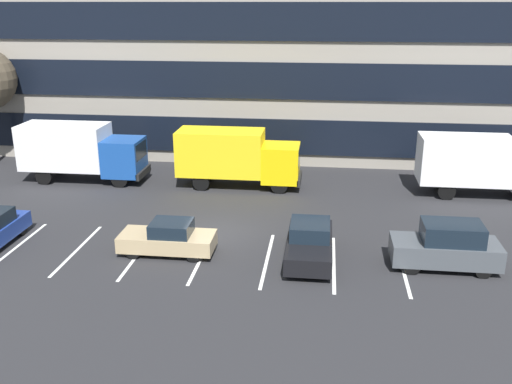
{
  "coord_description": "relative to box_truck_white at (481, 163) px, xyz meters",
  "views": [
    {
      "loc": [
        5.0,
        -24.51,
        10.4
      ],
      "look_at": [
        1.75,
        2.1,
        1.4
      ],
      "focal_mm": 40.07,
      "sensor_mm": 36.0,
      "label": 1
    }
  ],
  "objects": [
    {
      "name": "box_truck_blue",
      "position": [
        -23.19,
        -0.04,
        0.05
      ],
      "size": [
        7.41,
        2.45,
        3.44
      ],
      "color": "#194799",
      "rests_on": "ground_plane"
    },
    {
      "name": "suv_charcoal",
      "position": [
        -3.58,
        -9.7,
        -0.94
      ],
      "size": [
        4.3,
        1.82,
        1.95
      ],
      "color": "#474C51",
      "rests_on": "ground_plane"
    },
    {
      "name": "box_truck_yellow_all",
      "position": [
        -13.73,
        -0.06,
        -0.0
      ],
      "size": [
        7.18,
        2.38,
        3.33
      ],
      "color": "yellow",
      "rests_on": "ground_plane"
    },
    {
      "name": "sedan_black",
      "position": [
        -9.13,
        -9.59,
        -1.12
      ],
      "size": [
        1.87,
        4.47,
        1.6
      ],
      "color": "black",
      "rests_on": "ground_plane"
    },
    {
      "name": "ground_plane",
      "position": [
        -13.69,
        -7.22,
        -1.88
      ],
      "size": [
        120.0,
        120.0,
        0.0
      ],
      "primitive_type": "plane",
      "color": "#262628"
    },
    {
      "name": "box_truck_white",
      "position": [
        0.0,
        0.0,
        0.0
      ],
      "size": [
        7.2,
        2.38,
        3.34
      ],
      "color": "white",
      "rests_on": "ground_plane"
    },
    {
      "name": "sedan_tan",
      "position": [
        -15.19,
        -9.71,
        -1.19
      ],
      "size": [
        4.07,
        1.7,
        1.46
      ],
      "color": "tan",
      "rests_on": "ground_plane"
    },
    {
      "name": "lot_markings",
      "position": [
        -13.69,
        -9.87,
        -1.87
      ],
      "size": [
        16.94,
        5.4,
        0.01
      ],
      "color": "silver",
      "rests_on": "ground_plane"
    }
  ]
}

